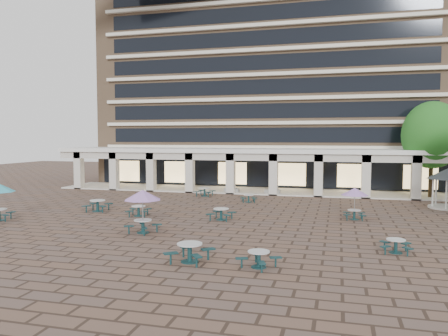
% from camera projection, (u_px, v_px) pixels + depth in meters
% --- Properties ---
extents(ground, '(120.00, 120.00, 0.00)m').
position_uv_depth(ground, '(217.00, 217.00, 30.44)').
color(ground, brown).
rests_on(ground, ground).
extents(apartment_building, '(40.00, 15.50, 25.20)m').
position_uv_depth(apartment_building, '(273.00, 80.00, 54.13)').
color(apartment_building, '#8C6C4F').
rests_on(apartment_building, ground).
extents(retail_arcade, '(42.00, 6.60, 4.40)m').
position_uv_depth(retail_arcade, '(256.00, 162.00, 44.51)').
color(retail_arcade, white).
rests_on(retail_arcade, ground).
extents(picnic_table_1, '(2.05, 2.05, 0.85)m').
position_uv_depth(picnic_table_1, '(190.00, 251.00, 19.34)').
color(picnic_table_1, '#14383C').
rests_on(picnic_table_1, ground).
extents(picnic_table_3, '(1.95, 1.95, 0.71)m').
position_uv_depth(picnic_table_3, '(259.00, 258.00, 18.55)').
color(picnic_table_3, '#14383C').
rests_on(picnic_table_3, ground).
extents(picnic_table_5, '(1.87, 1.87, 0.73)m').
position_uv_depth(picnic_table_5, '(139.00, 210.00, 30.73)').
color(picnic_table_5, '#14383C').
rests_on(picnic_table_5, ground).
extents(picnic_table_6, '(2.16, 2.16, 2.49)m').
position_uv_depth(picnic_table_6, '(143.00, 197.00, 25.14)').
color(picnic_table_6, '#14383C').
rests_on(picnic_table_6, ground).
extents(picnic_table_7, '(1.57, 1.57, 0.67)m').
position_uv_depth(picnic_table_7, '(396.00, 245.00, 20.89)').
color(picnic_table_7, '#14383C').
rests_on(picnic_table_7, ground).
extents(picnic_table_8, '(2.11, 2.11, 0.85)m').
position_uv_depth(picnic_table_8, '(98.00, 205.00, 32.69)').
color(picnic_table_8, '#14383C').
rests_on(picnic_table_8, ground).
extents(picnic_table_9, '(1.85, 1.85, 0.78)m').
position_uv_depth(picnic_table_9, '(221.00, 213.00, 29.28)').
color(picnic_table_9, '#14383C').
rests_on(picnic_table_9, ground).
extents(picnic_table_11, '(1.85, 1.85, 2.13)m').
position_uv_depth(picnic_table_11, '(355.00, 193.00, 29.31)').
color(picnic_table_11, '#14383C').
rests_on(picnic_table_11, ground).
extents(picnic_table_12, '(1.82, 1.82, 0.79)m').
position_uv_depth(picnic_table_12, '(205.00, 191.00, 41.08)').
color(picnic_table_12, '#14383C').
rests_on(picnic_table_12, ground).
extents(picnic_table_13, '(1.67, 1.67, 0.65)m').
position_uv_depth(picnic_table_13, '(249.00, 198.00, 37.29)').
color(picnic_table_13, '#14383C').
rests_on(picnic_table_13, ground).
extents(tree_east_c, '(5.28, 5.28, 8.79)m').
position_uv_depth(tree_east_c, '(432.00, 135.00, 39.26)').
color(tree_east_c, '#382A16').
rests_on(tree_east_c, ground).
extents(planter_left, '(1.50, 0.77, 1.36)m').
position_uv_depth(planter_left, '(232.00, 187.00, 43.39)').
color(planter_left, gray).
rests_on(planter_left, ground).
extents(planter_right, '(1.50, 0.86, 1.34)m').
position_uv_depth(planter_right, '(272.00, 189.00, 42.35)').
color(planter_right, gray).
rests_on(planter_right, ground).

